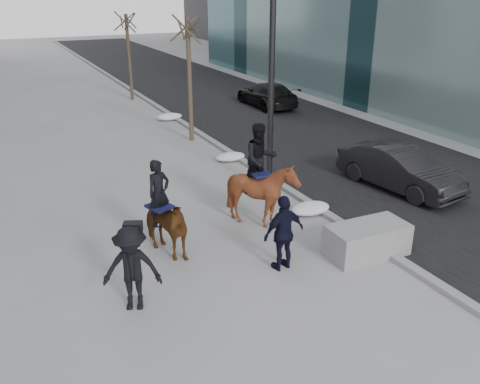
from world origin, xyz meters
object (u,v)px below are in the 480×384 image
planter (367,240)px  car_near (399,168)px  mounted_left (162,221)px  mounted_right (262,186)px

planter → car_near: (3.63, 2.90, 0.29)m
planter → mounted_left: size_ratio=0.82×
mounted_left → mounted_right: (2.85, 0.41, 0.24)m
car_near → mounted_left: size_ratio=1.76×
planter → mounted_right: size_ratio=0.70×
planter → car_near: 4.66m
planter → mounted_left: (-4.28, 2.14, 0.48)m
car_near → mounted_right: bearing=176.1°
car_near → mounted_left: 7.95m
car_near → mounted_right: mounted_right is taller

